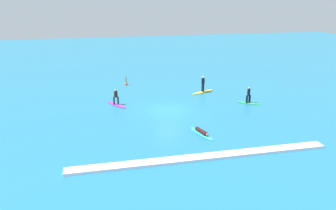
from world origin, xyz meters
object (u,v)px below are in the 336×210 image
Objects in this scene: marker_buoy at (126,83)px; surfer_on_teal_board at (202,132)px; surfer_on_yellow_board at (203,88)px; surfer_on_green_board at (248,99)px; surfer_on_purple_board at (116,101)px.

surfer_on_teal_board is at bearing -76.17° from marker_buoy.
marker_buoy is (-8.17, 5.31, -0.29)m from surfer_on_yellow_board.
surfer_on_green_board is 15.36m from marker_buoy.
surfer_on_teal_board is 1.02× the size of surfer_on_yellow_board.
surfer_on_yellow_board reaches higher than marker_buoy.
surfer_on_teal_board is at bearing -136.02° from surfer_on_yellow_board.
surfer_on_purple_board is 2.62× the size of marker_buoy.
surfer_on_purple_board is 10.35m from surfer_on_yellow_board.
surfer_on_teal_board is 2.74× the size of marker_buoy.
surfer_on_purple_board is at bearing 166.80° from surfer_on_yellow_board.
surfer_on_yellow_board reaches higher than surfer_on_purple_board.
surfer_on_yellow_board reaches higher than surfer_on_teal_board.
surfer_on_teal_board is 1.04× the size of surfer_on_purple_board.
surfer_on_teal_board is 11.00m from surfer_on_purple_board.
marker_buoy is at bearing 119.83° from surfer_on_yellow_board.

